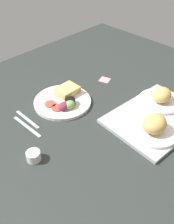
{
  "coord_description": "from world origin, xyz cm",
  "views": [
    {
      "loc": [
        65.68,
        65.99,
        77.3
      ],
      "look_at": [
        2.0,
        3.0,
        4.0
      ],
      "focal_mm": 40.55,
      "sensor_mm": 36.0,
      "label": 1
    }
  ],
  "objects_px": {
    "bread_plate_near": "(160,98)",
    "serving_tray": "(156,117)",
    "espresso_cup": "(34,156)",
    "fork": "(27,119)",
    "knife": "(27,126)",
    "plate_with_salad": "(64,100)",
    "bread_plate_far": "(154,127)",
    "sticky_note": "(105,80)"
  },
  "relations": [
    {
      "from": "espresso_cup",
      "to": "bread_plate_far",
      "type": "bearing_deg",
      "value": 150.06
    },
    {
      "from": "fork",
      "to": "knife",
      "type": "height_order",
      "value": "same"
    },
    {
      "from": "espresso_cup",
      "to": "fork",
      "type": "xyz_separation_m",
      "value": [
        -0.12,
        -0.22,
        -0.02
      ]
    },
    {
      "from": "bread_plate_far",
      "to": "knife",
      "type": "xyz_separation_m",
      "value": [
        0.35,
        -0.43,
        -0.05
      ]
    },
    {
      "from": "plate_with_salad",
      "to": "fork",
      "type": "distance_m",
      "value": 0.21
    },
    {
      "from": "knife",
      "to": "plate_with_salad",
      "type": "bearing_deg",
      "value": 92.39
    },
    {
      "from": "serving_tray",
      "to": "plate_with_salad",
      "type": "xyz_separation_m",
      "value": [
        0.22,
        -0.4,
        0.01
      ]
    },
    {
      "from": "fork",
      "to": "knife",
      "type": "relative_size",
      "value": 0.89
    },
    {
      "from": "plate_with_salad",
      "to": "fork",
      "type": "relative_size",
      "value": 1.68
    },
    {
      "from": "espresso_cup",
      "to": "sticky_note",
      "type": "distance_m",
      "value": 0.66
    },
    {
      "from": "sticky_note",
      "to": "fork",
      "type": "bearing_deg",
      "value": -2.85
    },
    {
      "from": "serving_tray",
      "to": "bread_plate_near",
      "type": "bearing_deg",
      "value": -154.64
    },
    {
      "from": "bread_plate_far",
      "to": "espresso_cup",
      "type": "relative_size",
      "value": 3.68
    },
    {
      "from": "bread_plate_near",
      "to": "bread_plate_far",
      "type": "distance_m",
      "value": 0.23
    },
    {
      "from": "fork",
      "to": "knife",
      "type": "distance_m",
      "value": 0.05
    },
    {
      "from": "knife",
      "to": "bread_plate_far",
      "type": "bearing_deg",
      "value": 37.71
    },
    {
      "from": "sticky_note",
      "to": "bread_plate_near",
      "type": "bearing_deg",
      "value": 92.13
    },
    {
      "from": "serving_tray",
      "to": "fork",
      "type": "bearing_deg",
      "value": -44.69
    },
    {
      "from": "fork",
      "to": "espresso_cup",
      "type": "bearing_deg",
      "value": -28.8
    },
    {
      "from": "bread_plate_near",
      "to": "bread_plate_far",
      "type": "xyz_separation_m",
      "value": [
        0.2,
        0.1,
        0.0
      ]
    },
    {
      "from": "serving_tray",
      "to": "plate_with_salad",
      "type": "bearing_deg",
      "value": -61.03
    },
    {
      "from": "bread_plate_near",
      "to": "knife",
      "type": "height_order",
      "value": "bread_plate_near"
    },
    {
      "from": "bread_plate_near",
      "to": "knife",
      "type": "xyz_separation_m",
      "value": [
        0.56,
        -0.34,
        -0.04
      ]
    },
    {
      "from": "serving_tray",
      "to": "sticky_note",
      "type": "xyz_separation_m",
      "value": [
        -0.09,
        -0.4,
        -0.01
      ]
    },
    {
      "from": "fork",
      "to": "serving_tray",
      "type": "bearing_deg",
      "value": 45.38
    },
    {
      "from": "plate_with_salad",
      "to": "espresso_cup",
      "type": "relative_size",
      "value": 5.11
    },
    {
      "from": "plate_with_salad",
      "to": "bread_plate_far",
      "type": "bearing_deg",
      "value": 104.45
    },
    {
      "from": "serving_tray",
      "to": "plate_with_salad",
      "type": "distance_m",
      "value": 0.46
    },
    {
      "from": "bread_plate_near",
      "to": "bread_plate_far",
      "type": "height_order",
      "value": "bread_plate_far"
    },
    {
      "from": "plate_with_salad",
      "to": "sticky_note",
      "type": "height_order",
      "value": "plate_with_salad"
    },
    {
      "from": "bread_plate_near",
      "to": "sticky_note",
      "type": "relative_size",
      "value": 3.7
    },
    {
      "from": "bread_plate_far",
      "to": "espresso_cup",
      "type": "xyz_separation_m",
      "value": [
        0.44,
        -0.25,
        -0.03
      ]
    },
    {
      "from": "espresso_cup",
      "to": "knife",
      "type": "bearing_deg",
      "value": -116.87
    },
    {
      "from": "serving_tray",
      "to": "sticky_note",
      "type": "relative_size",
      "value": 8.04
    },
    {
      "from": "bread_plate_near",
      "to": "espresso_cup",
      "type": "height_order",
      "value": "bread_plate_near"
    },
    {
      "from": "bread_plate_near",
      "to": "espresso_cup",
      "type": "relative_size",
      "value": 3.7
    },
    {
      "from": "bread_plate_far",
      "to": "sticky_note",
      "type": "distance_m",
      "value": 0.49
    },
    {
      "from": "knife",
      "to": "espresso_cup",
      "type": "bearing_deg",
      "value": -28.32
    },
    {
      "from": "bread_plate_far",
      "to": "fork",
      "type": "bearing_deg",
      "value": -55.71
    },
    {
      "from": "serving_tray",
      "to": "plate_with_salad",
      "type": "relative_size",
      "value": 1.57
    },
    {
      "from": "serving_tray",
      "to": "espresso_cup",
      "type": "distance_m",
      "value": 0.58
    },
    {
      "from": "bread_plate_near",
      "to": "serving_tray",
      "type": "bearing_deg",
      "value": 25.36
    }
  ]
}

